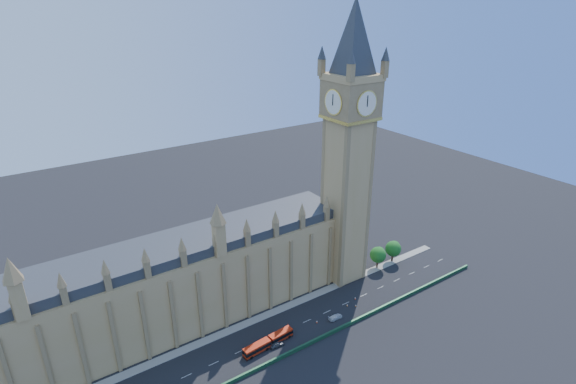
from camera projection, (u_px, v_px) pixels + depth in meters
ground at (275, 336)px, 134.19m from camera, size 400.00×400.00×0.00m
palace_westminster at (163, 289)px, 132.64m from camera, size 120.00×20.00×28.00m
elizabeth_tower at (349, 129)px, 143.23m from camera, size 20.59×20.59×105.00m
bridge_parapet at (292, 352)px, 127.10m from camera, size 160.00×0.60×1.20m
kerb_north at (259, 318)px, 141.40m from camera, size 160.00×3.00×0.16m
tree_east_near at (378, 254)px, 166.66m from camera, size 6.00×6.00×8.50m
tree_east_far at (393, 248)px, 170.80m from camera, size 6.00×6.00×8.50m
red_bus at (268, 342)px, 129.49m from camera, size 16.59×3.71×2.80m
car_grey at (277, 344)px, 129.70m from camera, size 4.37×2.06×1.45m
car_silver at (336, 317)px, 140.92m from camera, size 4.06×1.52×1.32m
car_white at (336, 317)px, 141.07m from camera, size 4.83×2.05×1.39m
cone_a at (356, 306)px, 146.90m from camera, size 0.53×0.53×0.70m
cone_b at (317, 322)px, 139.43m from camera, size 0.51×0.51×0.76m
cone_c at (355, 298)px, 150.52m from camera, size 0.60×0.60×0.77m
cone_d at (347, 305)px, 147.15m from camera, size 0.54×0.54×0.65m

